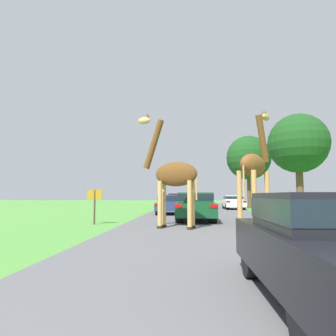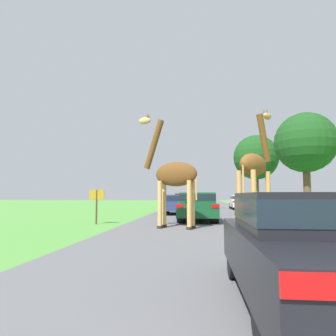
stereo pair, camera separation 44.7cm
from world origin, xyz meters
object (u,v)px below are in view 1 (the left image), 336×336
Objects in this scene: giraffe_companion at (254,170)px; car_queue_left at (171,204)px; car_queue_right at (195,206)px; car_verge_right at (177,201)px; car_lead_maroon at (334,245)px; tree_centre_back at (249,158)px; car_far_ahead at (233,202)px; tree_right_cluster at (298,144)px; sign_post at (95,200)px; giraffe_near_road at (173,175)px.

car_queue_left is at bearing 149.57° from giraffe_companion.
car_queue_right is 0.95× the size of car_verge_right.
car_lead_maroon is at bearing -83.90° from car_verge_right.
giraffe_companion is 0.67× the size of tree_centre_back.
car_lead_maroon reaches higher than car_far_ahead.
car_queue_left is at bearing -90.74° from car_verge_right.
giraffe_companion is 0.66× the size of tree_right_cluster.
sign_post is at bearing -119.02° from car_far_ahead.
car_far_ahead is 0.53× the size of tree_right_cluster.
giraffe_companion is 19.15m from car_verge_right.
tree_centre_back is (7.42, 0.56, 4.39)m from car_verge_right.
sign_post is (-3.20, -17.15, 0.31)m from car_verge_right.
tree_centre_back is at bearing 52.64° from car_queue_left.
car_queue_left is 13.20m from tree_centre_back.
tree_right_cluster is (4.15, -5.82, 4.56)m from car_far_ahead.
giraffe_near_road is 1.14× the size of car_verge_right.
car_lead_maroon is 21.04m from tree_right_cluster.
tree_centre_back is at bearing 105.18° from tree_right_cluster.
tree_right_cluster reaches higher than car_verge_right.
car_lead_maroon is at bearing -58.59° from giraffe_companion.
sign_post is (-8.63, -15.55, 0.40)m from car_far_ahead.
sign_post is at bearing -111.46° from car_queue_left.
sign_post reaches higher than car_lead_maroon.
car_verge_right is (-1.46, 15.01, 0.01)m from car_queue_right.
car_queue_left is at bearing 18.63° from giraffe_near_road.
car_queue_right is 5.14m from sign_post.
car_queue_right is at bearing -0.79° from giraffe_near_road.
car_verge_right is at bearing 16.38° from giraffe_near_road.
giraffe_companion is 1.27× the size of car_lead_maroon.
car_lead_maroon is at bearing -83.20° from car_queue_right.
car_queue_left is (-3.84, 9.40, -1.60)m from giraffe_companion.
sign_post reaches higher than car_queue_right.
giraffe_near_road reaches higher than car_queue_left.
giraffe_near_road is 0.64× the size of tree_right_cluster.
sign_post is at bearing -142.72° from tree_right_cluster.
car_queue_left is 10.88m from tree_right_cluster.
giraffe_near_road is at bearing -20.20° from sign_post.
tree_centre_back reaches higher than car_lead_maroon.
car_verge_right is at bearing 95.56° from car_queue_right.
tree_centre_back reaches higher than giraffe_near_road.
giraffe_near_road is 4.05m from sign_post.
tree_right_cluster is at bearing 99.95° from giraffe_companion.
car_lead_maroon is at bearing -95.79° from car_far_ahead.
car_verge_right is (-2.87, 26.84, 0.06)m from car_lead_maroon.
giraffe_companion reaches higher than car_queue_right.
giraffe_companion is at bearing -67.81° from car_queue_left.
tree_right_cluster reaches higher than car_far_ahead.
giraffe_near_road is 9.31m from car_queue_left.
car_far_ahead is at bearing -16.41° from car_verge_right.
tree_right_cluster is (6.71, 19.42, 4.54)m from car_lead_maroon.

